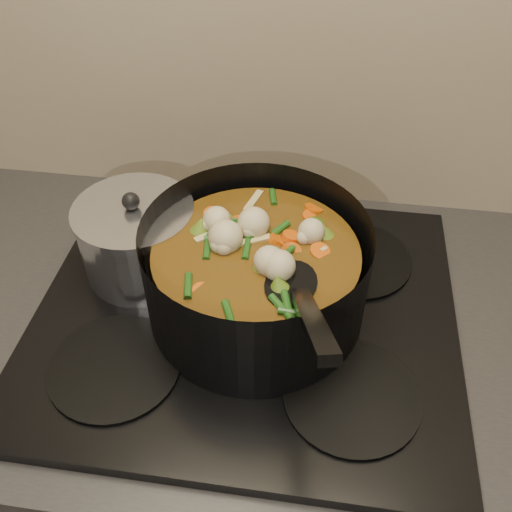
# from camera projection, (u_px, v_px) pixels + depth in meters

# --- Properties ---
(counter) EXTENTS (2.64, 0.64, 0.91)m
(counter) POSITION_uv_depth(u_px,v_px,m) (249.00, 461.00, 1.18)
(counter) COLOR brown
(counter) RESTS_ON ground
(stovetop) EXTENTS (0.62, 0.54, 0.03)m
(stovetop) POSITION_uv_depth(u_px,v_px,m) (246.00, 313.00, 0.86)
(stovetop) COLOR black
(stovetop) RESTS_ON counter
(stockpot) EXTENTS (0.32, 0.41, 0.23)m
(stockpot) POSITION_uv_depth(u_px,v_px,m) (256.00, 275.00, 0.80)
(stockpot) COLOR black
(stockpot) RESTS_ON stovetop
(saucepan) EXTENTS (0.18, 0.18, 0.15)m
(saucepan) POSITION_uv_depth(u_px,v_px,m) (138.00, 239.00, 0.87)
(saucepan) COLOR silver
(saucepan) RESTS_ON stovetop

